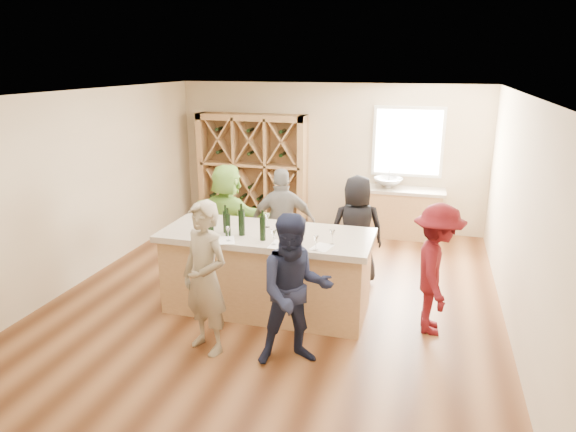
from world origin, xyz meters
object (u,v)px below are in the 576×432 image
(person_far_left, at_px, (228,217))
(wine_rack, at_px, (252,170))
(wine_bottle_d, at_px, (228,225))
(person_server, at_px, (436,269))
(person_far_mid, at_px, (283,224))
(wine_bottle_f, at_px, (263,228))
(sink, at_px, (388,183))
(person_far_right, at_px, (356,230))
(person_near_left, at_px, (205,278))
(wine_bottle_e, at_px, (242,223))
(tasting_counter_base, at_px, (267,274))
(person_near_right, at_px, (295,291))
(wine_bottle_a, at_px, (203,220))
(wine_bottle_c, at_px, (226,222))
(wine_bottle_b, at_px, (210,221))

(person_far_left, bearing_deg, wine_rack, -61.62)
(wine_bottle_d, xyz_separation_m, person_server, (2.55, 0.26, -0.42))
(person_far_mid, relative_size, person_far_left, 1.00)
(wine_bottle_f, bearing_deg, sink, 72.87)
(wine_bottle_d, height_order, person_far_right, person_far_right)
(wine_bottle_d, height_order, person_near_left, person_near_left)
(wine_bottle_e, bearing_deg, person_far_left, 118.84)
(tasting_counter_base, height_order, person_far_mid, person_far_mid)
(sink, height_order, person_near_right, person_near_right)
(person_server, bearing_deg, person_near_left, 111.04)
(wine_bottle_a, height_order, wine_bottle_c, wine_bottle_c)
(tasting_counter_base, bearing_deg, wine_bottle_e, -143.82)
(wine_bottle_d, relative_size, wine_bottle_f, 0.95)
(person_server, distance_m, person_far_mid, 2.47)
(person_far_right, bearing_deg, sink, -111.62)
(person_server, xyz_separation_m, person_far_mid, (-2.22, 1.08, 0.04))
(wine_bottle_c, distance_m, person_far_mid, 1.34)
(wine_bottle_a, height_order, wine_bottle_e, wine_bottle_e)
(person_far_right, bearing_deg, person_far_left, -15.23)
(person_near_right, bearing_deg, wine_bottle_f, 103.72)
(person_far_mid, bearing_deg, wine_bottle_f, 78.04)
(wine_bottle_a, height_order, person_far_right, person_far_right)
(wine_bottle_e, bearing_deg, person_far_mid, 82.57)
(tasting_counter_base, height_order, wine_bottle_d, wine_bottle_d)
(wine_bottle_c, distance_m, person_server, 2.66)
(wine_bottle_b, bearing_deg, wine_rack, 101.58)
(wine_bottle_c, bearing_deg, wine_bottle_f, -15.91)
(wine_bottle_a, distance_m, person_near_left, 1.14)
(wine_bottle_d, bearing_deg, wine_bottle_b, 166.32)
(person_near_left, height_order, person_far_left, person_near_left)
(person_far_right, bearing_deg, tasting_counter_base, 34.49)
(wine_bottle_c, bearing_deg, person_near_left, -81.38)
(wine_bottle_c, relative_size, wine_bottle_e, 0.85)
(wine_bottle_b, distance_m, person_server, 2.85)
(sink, relative_size, person_near_left, 0.31)
(sink, height_order, person_far_right, person_far_right)
(wine_bottle_b, height_order, person_near_left, person_near_left)
(sink, distance_m, person_near_right, 4.70)
(wine_bottle_c, bearing_deg, wine_bottle_a, -177.84)
(person_far_left, bearing_deg, person_far_right, -161.48)
(wine_bottle_c, height_order, person_far_left, person_far_left)
(wine_bottle_b, height_order, wine_bottle_c, wine_bottle_b)
(wine_rack, relative_size, person_near_right, 1.30)
(person_far_mid, height_order, wine_bottle_f, person_far_mid)
(person_server, height_order, person_far_right, person_far_right)
(tasting_counter_base, bearing_deg, wine_bottle_d, -147.80)
(tasting_counter_base, relative_size, person_server, 1.61)
(wine_bottle_b, bearing_deg, person_far_left, 103.64)
(tasting_counter_base, distance_m, person_server, 2.15)
(person_far_mid, height_order, person_far_left, person_far_left)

